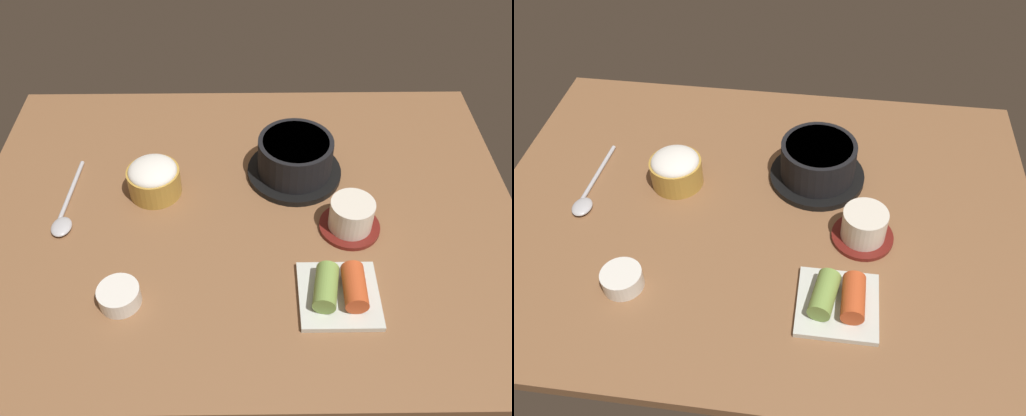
# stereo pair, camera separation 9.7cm
# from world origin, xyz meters

# --- Properties ---
(dining_table) EXTENTS (1.00, 0.76, 0.02)m
(dining_table) POSITION_xyz_m (0.00, 0.00, 0.01)
(dining_table) COLOR brown
(dining_table) RESTS_ON ground
(stone_pot) EXTENTS (0.18, 0.18, 0.08)m
(stone_pot) POSITION_xyz_m (0.10, 0.10, 0.06)
(stone_pot) COLOR black
(stone_pot) RESTS_ON dining_table
(rice_bowl) EXTENTS (0.10, 0.10, 0.07)m
(rice_bowl) POSITION_xyz_m (-0.17, 0.05, 0.06)
(rice_bowl) COLOR #B78C38
(rice_bowl) RESTS_ON dining_table
(tea_cup_with_saucer) EXTENTS (0.11, 0.11, 0.06)m
(tea_cup_with_saucer) POSITION_xyz_m (0.19, -0.04, 0.05)
(tea_cup_with_saucer) COLOR maroon
(tea_cup_with_saucer) RESTS_ON dining_table
(kimchi_plate) EXTENTS (0.13, 0.13, 0.05)m
(kimchi_plate) POSITION_xyz_m (0.15, -0.19, 0.04)
(kimchi_plate) COLOR silver
(kimchi_plate) RESTS_ON dining_table
(side_bowl_near) EXTENTS (0.07, 0.07, 0.03)m
(side_bowl_near) POSITION_xyz_m (-0.20, -0.20, 0.04)
(side_bowl_near) COLOR white
(side_bowl_near) RESTS_ON dining_table
(spoon) EXTENTS (0.04, 0.20, 0.01)m
(spoon) POSITION_xyz_m (-0.33, -0.01, 0.03)
(spoon) COLOR #B7B7BC
(spoon) RESTS_ON dining_table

